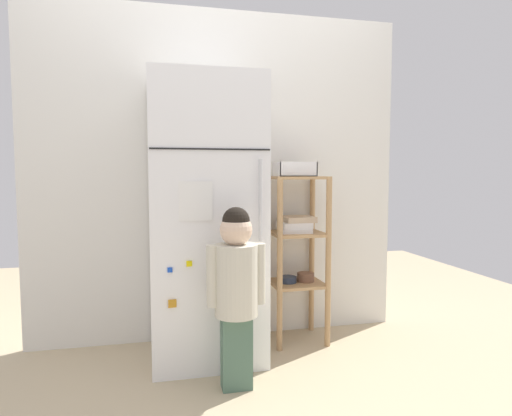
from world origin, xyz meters
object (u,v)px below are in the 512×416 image
refrigerator (206,220)px  child_standing (236,280)px  pantry_shelf_unit (297,243)px  fruit_bin (295,170)px

refrigerator → child_standing: size_ratio=1.77×
refrigerator → pantry_shelf_unit: (0.61, 0.12, -0.18)m
refrigerator → fruit_bin: refrigerator is taller
pantry_shelf_unit → fruit_bin: (-0.02, -0.01, 0.47)m
refrigerator → fruit_bin: bearing=10.7°
pantry_shelf_unit → fruit_bin: bearing=-147.1°
refrigerator → child_standing: 0.52m
fruit_bin → child_standing: bearing=-131.6°
refrigerator → child_standing: refrigerator is taller
child_standing → refrigerator: bearing=102.8°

